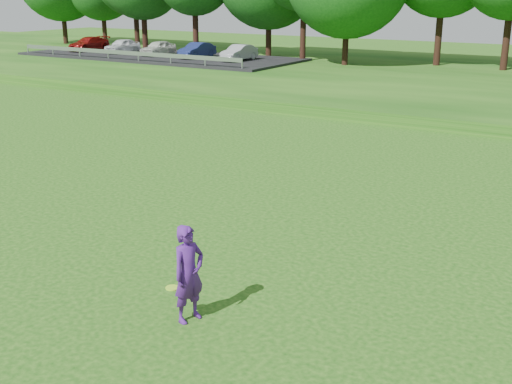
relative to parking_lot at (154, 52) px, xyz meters
The scene contains 5 objects.
ground 40.85m from the parking_lot, 53.44° to the right, with size 140.00×140.00×0.00m, color #12430D.
berm 24.37m from the parking_lot, ahead, with size 130.00×30.00×0.60m, color #12430D.
walking_path 27.51m from the parking_lot, 27.75° to the right, with size 130.00×1.60×0.04m, color gray.
parking_lot is the anchor object (origin of this frame).
woman 43.83m from the parking_lot, 48.77° to the right, with size 0.68×0.77×1.90m.
Camera 1 is at (11.36, -8.78, 5.99)m, focal length 45.00 mm.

